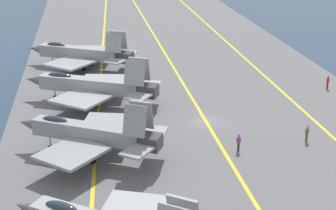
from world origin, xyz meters
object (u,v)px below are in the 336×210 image
object	(u,v)px
crew_purple_vest	(239,142)
crew_red_vest	(328,82)
crew_brown_vest	(307,133)
parked_jet_second	(90,133)
parked_jet_fourth	(81,53)
parked_jet_third	(92,85)

from	to	relation	value
crew_purple_vest	crew_red_vest	world-z (taller)	crew_purple_vest
crew_purple_vest	crew_red_vest	xyz separation A→B (m)	(16.53, -17.32, -0.00)
crew_brown_vest	crew_purple_vest	xyz separation A→B (m)	(-1.03, 7.64, 0.01)
parked_jet_second	parked_jet_fourth	bearing A→B (deg)	1.31
parked_jet_fourth	crew_red_vest	distance (m)	35.91
parked_jet_second	crew_red_vest	distance (m)	35.47
parked_jet_second	parked_jet_third	xyz separation A→B (m)	(14.80, -0.56, -0.18)
parked_jet_fourth	crew_red_vest	world-z (taller)	parked_jet_fourth
parked_jet_second	parked_jet_fourth	world-z (taller)	parked_jet_second
crew_brown_vest	crew_purple_vest	size ratio (longest dim) A/B	0.99
parked_jet_fourth	crew_red_vest	bearing A→B (deg)	-115.02
crew_purple_vest	parked_jet_third	bearing A→B (deg)	41.51
parked_jet_second	crew_brown_vest	size ratio (longest dim) A/B	8.23
parked_jet_second	crew_brown_vest	xyz separation A→B (m)	(0.09, -22.14, -1.62)
crew_purple_vest	crew_brown_vest	bearing A→B (deg)	-82.29
parked_jet_second	parked_jet_third	world-z (taller)	parked_jet_second
crew_red_vest	parked_jet_third	bearing A→B (deg)	91.44
parked_jet_second	crew_brown_vest	distance (m)	22.20
parked_jet_third	crew_brown_vest	bearing A→B (deg)	-124.29
parked_jet_third	parked_jet_fourth	size ratio (longest dim) A/B	1.02
parked_jet_fourth	crew_purple_vest	bearing A→B (deg)	-154.38
parked_jet_third	crew_purple_vest	bearing A→B (deg)	-138.49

